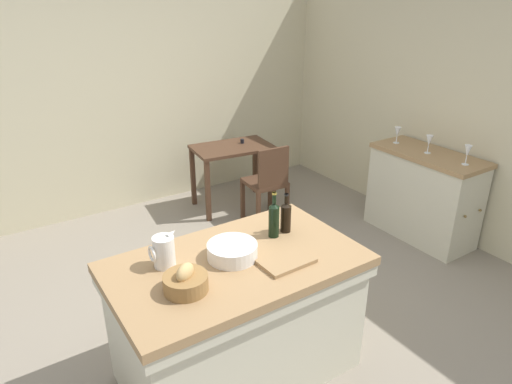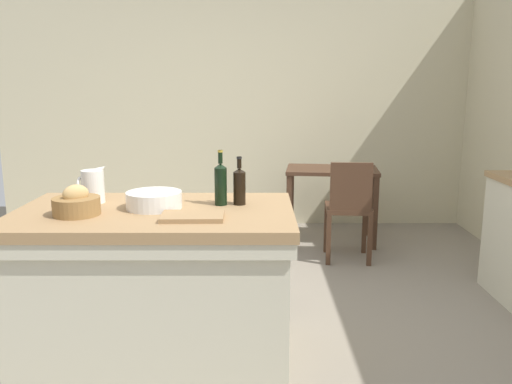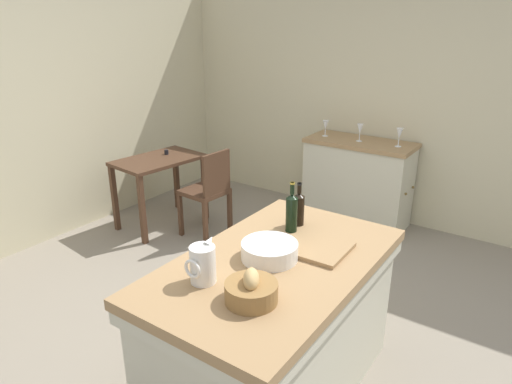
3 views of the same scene
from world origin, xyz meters
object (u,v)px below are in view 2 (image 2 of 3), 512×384
wine_bottle_amber (222,183)px  wine_bottle_dark (240,185)px  island_table (158,279)px  pitcher (94,186)px  writing_desk (333,181)px  wooden_chair (350,207)px  wash_bowl (155,200)px  cutting_board (193,216)px  bread_basket (78,204)px

wine_bottle_amber → wine_bottle_dark: bearing=6.1°
island_table → pitcher: size_ratio=6.59×
island_table → pitcher: pitcher is taller
writing_desk → wooden_chair: wooden_chair is taller
wash_bowl → writing_desk: bearing=59.5°
island_table → pitcher: bearing=155.4°
wine_bottle_dark → island_table: bearing=-164.5°
wash_bowl → cutting_board: bearing=-43.7°
wine_bottle_dark → pitcher: bearing=176.8°
pitcher → cutting_board: size_ratio=0.72×
bread_basket → cutting_board: (0.63, -0.08, -0.05)m
wash_bowl → bread_basket: bearing=-158.5°
wooden_chair → bread_basket: bearing=-134.8°
wash_bowl → wine_bottle_dark: (0.48, 0.09, 0.07)m
wine_bottle_dark → wash_bowl: bearing=-168.8°
island_table → wash_bowl: 0.46m
writing_desk → wooden_chair: (0.07, -0.62, -0.12)m
pitcher → cutting_board: (0.63, -0.38, -0.09)m
writing_desk → wine_bottle_dark: bearing=-111.5°
bread_basket → island_table: bearing=16.4°
wooden_chair → wash_bowl: 2.21m
wine_bottle_dark → writing_desk: bearing=68.5°
writing_desk → wash_bowl: (-1.34, -2.28, 0.31)m
island_table → wine_bottle_amber: bearing=18.1°
wooden_chair → wash_bowl: bearing=-130.4°
wooden_chair → wash_bowl: wash_bowl is taller
wooden_chair → cutting_board: size_ratio=2.82×
bread_basket → wine_bottle_amber: bearing=17.2°
wooden_chair → wine_bottle_amber: wine_bottle_amber is taller
writing_desk → wine_bottle_dark: size_ratio=3.41×
wash_bowl → wine_bottle_dark: 0.49m
island_table → wash_bowl: bearing=97.3°
wash_bowl → island_table: bearing=-82.7°
writing_desk → wash_bowl: 2.66m
cutting_board → wine_bottle_dark: 0.42m
writing_desk → pitcher: 2.77m
cutting_board → bread_basket: bearing=172.8°
wash_bowl → bread_basket: (-0.39, -0.15, 0.01)m
wash_bowl → bread_basket: bread_basket is taller
island_table → wine_bottle_dark: (0.48, 0.13, 0.52)m
island_table → wine_bottle_dark: size_ratio=5.55×
bread_basket → wooden_chair: bearing=45.2°
island_table → writing_desk: bearing=60.0°
writing_desk → pitcher: bearing=-129.0°
writing_desk → wash_bowl: bearing=-120.5°
island_table → cutting_board: bearing=-39.3°
cutting_board → wine_bottle_dark: bearing=54.2°
wooden_chair → bread_basket: 2.58m
island_table → bread_basket: bearing=-163.6°
wooden_chair → cutting_board: wooden_chair is taller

